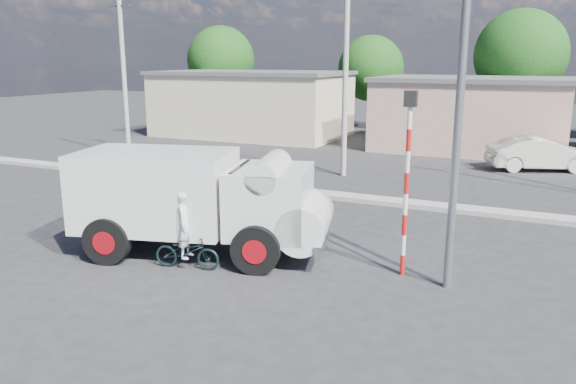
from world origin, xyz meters
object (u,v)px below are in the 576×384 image
at_px(cyclist, 186,236).
at_px(car_cream, 540,154).
at_px(traffic_pole, 407,169).
at_px(truck, 202,199).
at_px(bicycle, 187,252).
at_px(streetlight, 454,63).

bearing_deg(cyclist, car_cream, -35.76).
xyz_separation_m(car_cream, traffic_pole, (-2.62, -15.44, 1.83)).
bearing_deg(truck, car_cream, 49.42).
height_order(bicycle, cyclist, cyclist).
distance_m(cyclist, traffic_pole, 5.52).
distance_m(truck, bicycle, 1.54).
distance_m(truck, car_cream, 17.94).
bearing_deg(car_cream, cyclist, 134.59).
height_order(cyclist, car_cream, cyclist).
relative_size(cyclist, streetlight, 0.18).
height_order(cyclist, traffic_pole, traffic_pole).
relative_size(truck, streetlight, 0.77).
height_order(truck, bicycle, truck).
height_order(car_cream, streetlight, streetlight).
bearing_deg(streetlight, cyclist, -165.48).
bearing_deg(bicycle, cyclist, -0.00).
height_order(truck, cyclist, truck).
relative_size(cyclist, traffic_pole, 0.38).
bearing_deg(bicycle, traffic_pole, -81.92).
relative_size(traffic_pole, streetlight, 0.48).
height_order(car_cream, traffic_pole, traffic_pole).
bearing_deg(traffic_pole, streetlight, -17.73).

